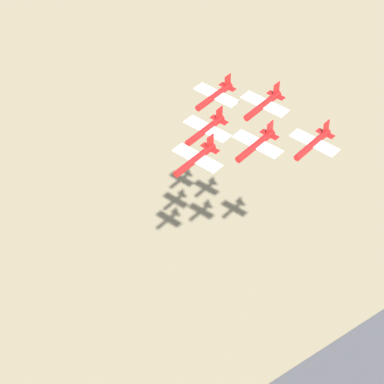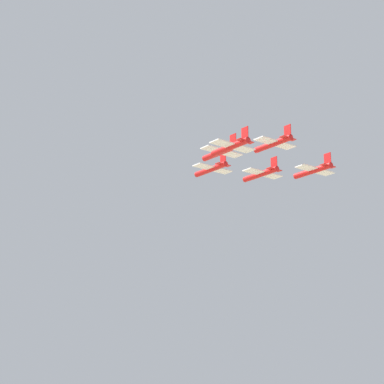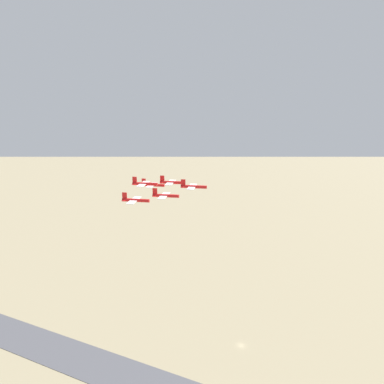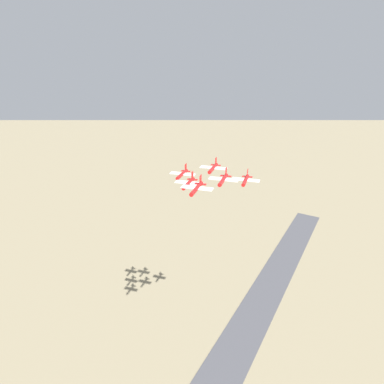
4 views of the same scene
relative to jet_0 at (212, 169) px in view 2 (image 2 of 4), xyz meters
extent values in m
cylinder|color=red|center=(0.43, 0.03, -0.05)|extent=(10.86, 2.03, 1.32)
cube|color=white|center=(-0.29, -0.02, -0.05)|extent=(3.54, 10.25, 0.22)
cube|color=red|center=(-4.00, -0.27, 1.60)|extent=(1.93, 0.29, 2.64)
cube|color=red|center=(-4.00, -0.27, -0.05)|extent=(1.57, 3.92, 0.14)
cylinder|color=red|center=(-10.41, 5.47, -0.02)|extent=(10.86, 2.03, 1.32)
cube|color=white|center=(-11.13, 5.43, -0.02)|extent=(3.54, 10.25, 0.22)
cube|color=red|center=(-14.84, 5.18, 1.63)|extent=(1.93, 0.29, 2.64)
cube|color=red|center=(-14.84, 5.18, -0.02)|extent=(1.57, 3.92, 0.14)
cylinder|color=red|center=(-9.59, -6.80, -2.65)|extent=(10.86, 2.03, 1.32)
cube|color=white|center=(-10.31, -6.85, -2.65)|extent=(3.54, 10.25, 0.22)
cube|color=red|center=(-14.02, -7.09, -1.00)|extent=(1.93, 0.29, 2.64)
cube|color=red|center=(-14.02, -7.09, -2.65)|extent=(1.57, 3.92, 0.14)
cylinder|color=red|center=(-21.25, 10.92, -3.03)|extent=(10.86, 2.03, 1.32)
cube|color=white|center=(-21.97, 10.87, -3.03)|extent=(3.54, 10.25, 0.22)
cube|color=red|center=(-25.68, 10.63, -1.38)|extent=(1.93, 0.29, 2.64)
cube|color=red|center=(-25.68, 10.63, -3.03)|extent=(1.57, 3.92, 0.14)
cylinder|color=red|center=(-20.43, -1.35, 0.41)|extent=(10.86, 2.03, 1.32)
cube|color=white|center=(-21.15, -1.40, 0.41)|extent=(3.54, 10.25, 0.22)
cube|color=red|center=(-24.86, -1.65, 2.06)|extent=(1.93, 0.29, 2.64)
cube|color=red|center=(-24.86, -1.65, 0.41)|extent=(1.57, 3.92, 0.14)
cylinder|color=red|center=(-19.62, -13.63, -3.22)|extent=(10.86, 2.03, 1.32)
cube|color=white|center=(-20.34, -13.68, -3.22)|extent=(3.54, 10.25, 0.22)
cube|color=red|center=(-24.05, -13.92, -1.57)|extent=(1.93, 0.29, 2.64)
cube|color=red|center=(-24.05, -13.92, -3.22)|extent=(1.57, 3.92, 0.14)
camera|label=1|loc=(93.06, 88.38, 109.31)|focal=85.00mm
camera|label=2|loc=(-135.31, 99.44, -54.47)|focal=70.00mm
camera|label=3|loc=(25.40, -117.38, 29.60)|focal=28.00mm
camera|label=4|loc=(81.57, 30.78, 33.41)|focal=28.00mm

